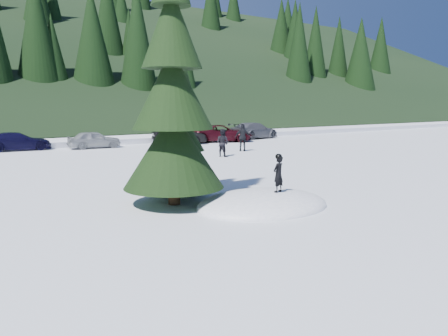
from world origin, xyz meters
TOP-DOWN VIEW (x-y plane):
  - ground at (0.00, 0.00)m, footprint 200.00×200.00m
  - snow_mound at (0.00, 0.00)m, footprint 4.48×3.52m
  - spruce_tall at (-2.20, 1.80)m, footprint 3.20×3.20m
  - spruce_short at (-1.20, 3.20)m, footprint 2.20×2.20m
  - child_skier at (0.32, -0.35)m, footprint 0.46×0.36m
  - adult_0 at (6.20, 11.41)m, footprint 0.90×1.00m
  - adult_1 at (9.02, 13.12)m, footprint 1.15×0.98m
  - car_3 at (-3.52, 22.17)m, footprint 4.44×1.99m
  - car_4 at (1.37, 20.82)m, footprint 3.77×1.69m
  - car_5 at (7.92, 20.10)m, footprint 4.45×2.78m
  - car_6 at (11.93, 19.96)m, footprint 5.64×4.25m
  - car_7 at (16.19, 21.00)m, footprint 5.45×3.04m

SIDE VIEW (x-z plane):
  - ground at x=0.00m, z-range 0.00..0.00m
  - snow_mound at x=0.00m, z-range -0.48..0.48m
  - car_4 at x=1.37m, z-range 0.00..1.26m
  - car_3 at x=-3.52m, z-range 0.00..1.27m
  - car_5 at x=7.92m, z-range 0.00..1.39m
  - car_6 at x=11.93m, z-range 0.00..1.42m
  - car_7 at x=16.19m, z-range 0.00..1.49m
  - adult_0 at x=6.20m, z-range 0.00..1.69m
  - adult_1 at x=9.02m, z-range 0.00..1.85m
  - child_skier at x=0.32m, z-range 0.48..1.61m
  - spruce_short at x=-1.20m, z-range -0.58..4.79m
  - spruce_tall at x=-2.20m, z-range -0.98..7.62m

